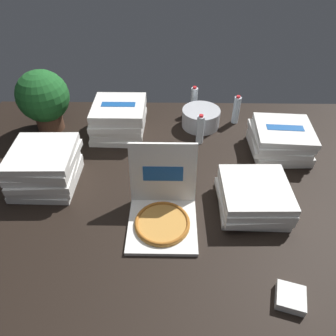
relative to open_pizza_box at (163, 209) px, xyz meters
name	(u,v)px	position (x,y,z in m)	size (l,w,h in m)	color
ground_plane	(170,195)	(0.04, 0.20, -0.09)	(3.20, 2.40, 0.02)	black
open_pizza_box	(163,209)	(0.00, 0.00, 0.00)	(0.40, 0.47, 0.42)	white
pizza_stack_left_mid	(119,119)	(-0.37, 0.90, 0.05)	(0.43, 0.43, 0.27)	white
pizza_stack_right_far	(280,141)	(0.84, 0.66, 0.03)	(0.45, 0.43, 0.22)	white
pizza_stack_center_near	(44,167)	(-0.78, 0.31, 0.05)	(0.43, 0.43, 0.26)	white
pizza_stack_left_near	(254,197)	(0.55, 0.10, 0.01)	(0.42, 0.43, 0.17)	white
ice_bucket	(201,118)	(0.29, 1.01, -0.01)	(0.31, 0.31, 0.15)	#B7BABF
water_bottle_0	(194,100)	(0.24, 1.23, 0.04)	(0.06, 0.06, 0.25)	white
water_bottle_1	(200,130)	(0.27, 0.78, 0.04)	(0.06, 0.06, 0.25)	white
water_bottle_2	(236,110)	(0.59, 1.08, 0.04)	(0.06, 0.06, 0.25)	silver
potted_plant	(43,98)	(-0.95, 0.95, 0.20)	(0.40, 0.40, 0.50)	#513323
napkin_pile	(291,298)	(0.62, -0.50, -0.06)	(0.13, 0.13, 0.05)	white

